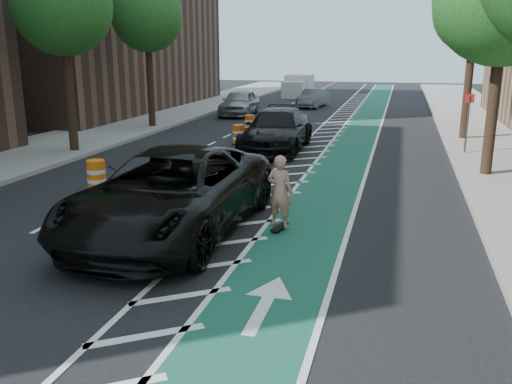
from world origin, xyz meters
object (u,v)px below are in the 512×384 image
(suv_far, at_px, (277,130))
(barrel_a, at_px, (97,176))
(skateboarder, at_px, (280,191))
(suv_near, at_px, (172,193))

(suv_far, bearing_deg, barrel_a, -115.76)
(skateboarder, bearing_deg, barrel_a, -7.62)
(suv_near, distance_m, suv_far, 11.05)
(suv_near, height_order, suv_far, suv_near)
(suv_near, xyz_separation_m, barrel_a, (-3.80, 2.98, -0.52))
(suv_far, xyz_separation_m, barrel_a, (-3.80, -8.07, -0.41))
(skateboarder, height_order, suv_far, skateboarder)
(barrel_a, bearing_deg, skateboarder, -19.62)
(skateboarder, distance_m, suv_near, 2.52)
(suv_far, distance_m, barrel_a, 8.93)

